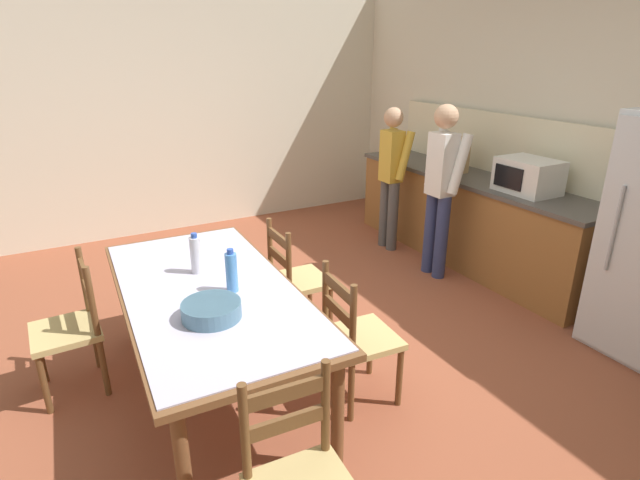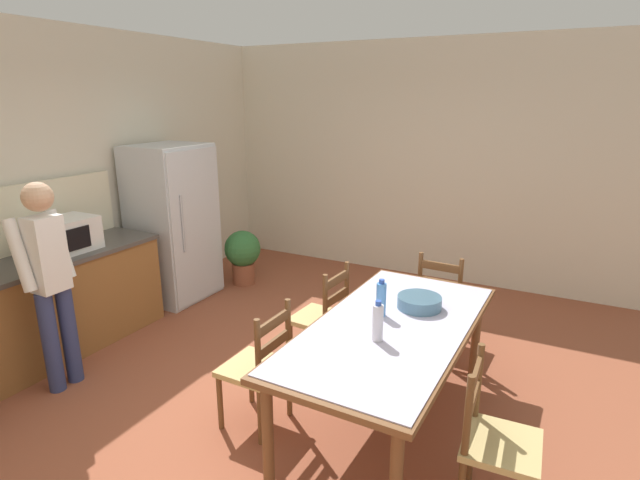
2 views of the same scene
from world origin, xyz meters
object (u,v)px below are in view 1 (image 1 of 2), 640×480
bottle_near_centre (196,255)px  chair_side_far_left (296,280)px  chair_side_far_right (357,337)px  microwave (528,176)px  person_at_counter (441,183)px  person_at_sink (391,172)px  dining_table (209,299)px  chair_side_near_left (71,328)px  bottle_off_centre (232,272)px  paper_bag (456,155)px  serving_bowl (211,309)px

bottle_near_centre → chair_side_far_left: size_ratio=0.30×
bottle_near_centre → chair_side_far_right: 1.15m
microwave → person_at_counter: 0.75m
chair_side_far_right → person_at_sink: (-2.04, 1.71, 0.43)m
dining_table → chair_side_near_left: chair_side_near_left is taller
microwave → bottle_off_centre: bearing=-83.5°
microwave → dining_table: microwave is taller
paper_bag → serving_bowl: bearing=-64.1°
chair_side_near_left → microwave: bearing=83.4°
chair_side_far_right → person_at_counter: bearing=-50.5°
person_at_sink → person_at_counter: 0.81m
bottle_off_centre → person_at_sink: size_ratio=0.17×
serving_bowl → bottle_near_centre: bearing=171.8°
serving_bowl → chair_side_far_left: 1.24m
paper_bag → bottle_near_centre: size_ratio=1.33×
dining_table → bottle_off_centre: 0.25m
microwave → bottle_off_centre: 2.89m
dining_table → bottle_near_centre: size_ratio=7.65×
microwave → chair_side_near_left: size_ratio=0.55×
dining_table → person_at_sink: bearing=122.1°
microwave → bottle_off_centre: size_ratio=1.85×
dining_table → chair_side_far_left: size_ratio=2.27×
chair_side_near_left → chair_side_far_right: bearing=55.6°
bottle_off_centre → person_at_counter: bearing=110.2°
microwave → chair_side_far_right: (0.70, -2.21, -0.61)m
serving_bowl → person_at_counter: 2.79m
paper_bag → chair_side_far_right: (1.61, -2.21, -0.64)m
bottle_near_centre → chair_side_far_left: bottle_near_centre is taller
paper_bag → person_at_sink: 0.69m
person_at_counter → serving_bowl: bearing=-156.4°
chair_side_near_left → bottle_off_centre: bearing=54.2°
chair_side_near_left → person_at_counter: 3.29m
microwave → chair_side_far_left: 2.29m
serving_bowl → person_at_counter: bearing=113.6°
bottle_near_centre → bottle_off_centre: bearing=17.7°
bottle_near_centre → chair_side_far_left: (-0.19, 0.79, -0.44)m
chair_side_far_left → person_at_sink: size_ratio=0.59×
bottle_near_centre → dining_table: bearing=-1.4°
dining_table → chair_side_far_right: 0.94m
microwave → bottle_off_centre: (0.33, -2.87, -0.17)m
dining_table → person_at_counter: 2.59m
serving_bowl → chair_side_near_left: chair_side_near_left is taller
bottle_near_centre → chair_side_far_right: (0.73, 0.77, -0.44)m
paper_bag → dining_table: (1.13, -2.98, -0.40)m
chair_side_far_right → person_at_counter: size_ratio=0.55×
microwave → dining_table: (0.22, -2.99, -0.37)m
chair_side_near_left → serving_bowl: bearing=37.0°
person_at_counter → chair_side_far_right: bearing=-144.0°
paper_bag → chair_side_near_left: 3.86m
bottle_off_centre → chair_side_far_left: bearing=128.9°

